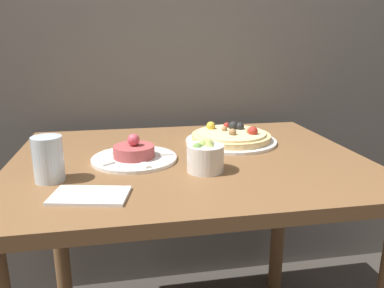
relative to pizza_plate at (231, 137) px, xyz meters
name	(u,v)px	position (x,y,z in m)	size (l,w,h in m)	color
dining_table	(189,193)	(-0.17, -0.14, -0.14)	(1.05, 0.81, 0.77)	brown
pizza_plate	(231,137)	(0.00, 0.00, 0.00)	(0.31, 0.31, 0.06)	white
tartare_plate	(134,155)	(-0.34, -0.14, 0.00)	(0.25, 0.25, 0.08)	white
small_bowl	(205,156)	(-0.15, -0.27, 0.02)	(0.10, 0.10, 0.09)	silver
drinking_glass	(48,159)	(-0.55, -0.27, 0.04)	(0.08, 0.08, 0.12)	silver
napkin	(90,196)	(-0.44, -0.39, -0.01)	(0.19, 0.14, 0.01)	white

